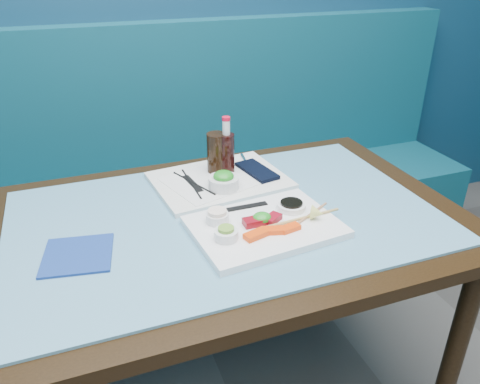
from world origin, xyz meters
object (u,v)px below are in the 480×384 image
object	(u,v)px
seaweed_bowl	(224,183)
cola_bottle_body	(227,156)
booth_bench	(170,201)
sashimi_plate	(265,227)
dining_table	(226,241)
blue_napkin	(78,255)
cola_glass	(217,153)
serving_tray	(219,181)

from	to	relation	value
seaweed_bowl	cola_bottle_body	distance (m)	0.13
booth_bench	sashimi_plate	size ratio (longest dim) A/B	7.56
dining_table	seaweed_bowl	size ratio (longest dim) A/B	14.25
seaweed_bowl	blue_napkin	bearing A→B (deg)	-156.54
cola_bottle_body	sashimi_plate	bearing A→B (deg)	-92.26
seaweed_bowl	cola_glass	world-z (taller)	cola_glass
serving_tray	booth_bench	bearing A→B (deg)	88.48
dining_table	seaweed_bowl	distance (m)	0.19
serving_tray	blue_napkin	xyz separation A→B (m)	(-0.47, -0.27, -0.00)
cola_glass	serving_tray	bearing A→B (deg)	-100.30
cola_bottle_body	blue_napkin	world-z (taller)	cola_bottle_body
booth_bench	cola_glass	distance (m)	0.74
serving_tray	blue_napkin	world-z (taller)	serving_tray
blue_napkin	dining_table	bearing A→B (deg)	8.64
booth_bench	dining_table	bearing A→B (deg)	-90.00
serving_tray	cola_bottle_body	distance (m)	0.09
seaweed_bowl	serving_tray	bearing A→B (deg)	82.41
cola_glass	cola_bottle_body	bearing A→B (deg)	-27.37
booth_bench	sashimi_plate	distance (m)	1.03
booth_bench	cola_glass	xyz separation A→B (m)	(0.06, -0.57, 0.47)
serving_tray	cola_bottle_body	size ratio (longest dim) A/B	2.78
dining_table	cola_bottle_body	distance (m)	0.31
seaweed_bowl	blue_napkin	size ratio (longest dim) A/B	0.58
cola_bottle_body	serving_tray	bearing A→B (deg)	-135.27
blue_napkin	seaweed_bowl	bearing A→B (deg)	23.46
serving_tray	cola_glass	world-z (taller)	cola_glass
seaweed_bowl	cola_glass	distance (m)	0.14
serving_tray	cola_bottle_body	bearing A→B (deg)	38.57
cola_bottle_body	cola_glass	bearing A→B (deg)	152.63
booth_bench	dining_table	world-z (taller)	booth_bench
serving_tray	cola_glass	bearing A→B (deg)	73.53
booth_bench	blue_napkin	world-z (taller)	booth_bench
booth_bench	cola_bottle_body	distance (m)	0.75
sashimi_plate	dining_table	bearing A→B (deg)	118.05
dining_table	cola_bottle_body	bearing A→B (deg)	70.04
sashimi_plate	serving_tray	size ratio (longest dim) A/B	0.94
serving_tray	seaweed_bowl	size ratio (longest dim) A/B	4.31
serving_tray	blue_napkin	bearing A→B (deg)	-155.86
cola_glass	sashimi_plate	bearing A→B (deg)	-87.67
cola_glass	seaweed_bowl	bearing A→B (deg)	-98.75
cola_glass	blue_napkin	size ratio (longest dim) A/B	0.81
booth_bench	serving_tray	size ratio (longest dim) A/B	7.08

